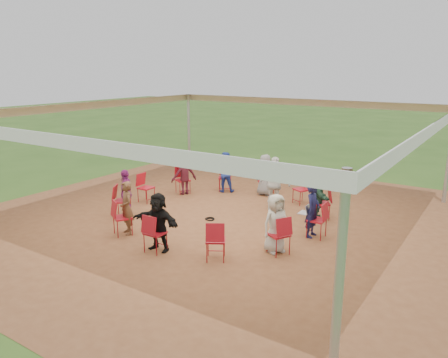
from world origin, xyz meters
The scene contains 27 objects.
ground centered at (0.00, 0.00, 0.00)m, with size 80.00×80.00×0.00m, color #32571B.
dirt_patch centered at (0.00, 0.00, 0.01)m, with size 13.00×13.00×0.00m, color brown.
tent centered at (0.00, 0.00, 2.37)m, with size 10.33×10.33×3.00m.
chair_0 centered at (2.78, 0.06, 0.45)m, with size 0.42×0.44×0.90m, color #A30F1B, non-canonical shape.
chair_1 centered at (2.37, 1.44, 0.45)m, with size 0.42×0.44×0.90m, color #A30F1B, non-canonical shape.
chair_2 centered at (1.34, 2.43, 0.45)m, with size 0.42×0.44×0.90m, color #A30F1B, non-canonical shape.
chair_3 centered at (-0.06, 2.78, 0.45)m, with size 0.42×0.44×0.90m, color #A30F1B, non-canonical shape.
chair_4 centered at (-1.44, 2.37, 0.45)m, with size 0.42×0.44×0.90m, color #A30F1B, non-canonical shape.
chair_5 centered at (-2.43, 1.34, 0.45)m, with size 0.42×0.44×0.90m, color #A30F1B, non-canonical shape.
chair_6 centered at (-2.78, -0.06, 0.45)m, with size 0.42×0.44×0.90m, color #A30F1B, non-canonical shape.
chair_7 centered at (-2.37, -1.44, 0.45)m, with size 0.42×0.44×0.90m, color #A30F1B, non-canonical shape.
chair_8 centered at (-1.34, -2.43, 0.45)m, with size 0.42×0.44×0.90m, color #A30F1B, non-canonical shape.
chair_9 centered at (0.06, -2.78, 0.45)m, with size 0.42×0.44×0.90m, color #A30F1B, non-canonical shape.
chair_10 centered at (1.44, -2.37, 0.45)m, with size 0.42×0.44×0.90m, color #A30F1B, non-canonical shape.
chair_11 centered at (2.43, -1.34, 0.45)m, with size 0.42×0.44×0.90m, color #A30F1B, non-canonical shape.
person_seated_0 centered at (2.66, 0.06, 0.68)m, with size 0.49×0.32×1.36m, color #16163C.
person_seated_1 centered at (2.27, 1.38, 0.68)m, with size 1.26×0.47×1.36m, color #214330.
person_seated_2 centered at (-0.06, 2.66, 0.68)m, with size 0.66×0.37×1.36m, color slate.
person_seated_3 centered at (-1.38, 2.27, 0.68)m, with size 0.66×0.38×1.36m, color navy.
person_seated_4 centered at (-2.33, 1.28, 0.68)m, with size 0.88×0.43×1.36m, color #3C1019.
person_seated_5 centered at (-2.27, -1.38, 0.68)m, with size 0.80×0.41×1.36m, color #87226E.
person_seated_6 centered at (-1.28, -2.33, 0.68)m, with size 0.49×0.32×1.36m, color brown.
person_seated_7 centered at (0.06, -2.66, 0.68)m, with size 1.26×0.47×1.36m, color black.
person_seated_8 centered at (2.33, -1.28, 0.68)m, with size 0.66×0.37×1.36m, color #B9B4A4.
standing_person centered at (0.92, 1.43, 0.80)m, with size 0.93×0.48×1.59m, color silver.
cable_coil centered at (-0.16, -0.33, 0.02)m, with size 0.29×0.29×0.03m.
laptop centered at (2.50, 0.05, 0.64)m, with size 0.28×0.34×0.23m.
Camera 1 is at (6.43, -9.63, 4.06)m, focal length 35.00 mm.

